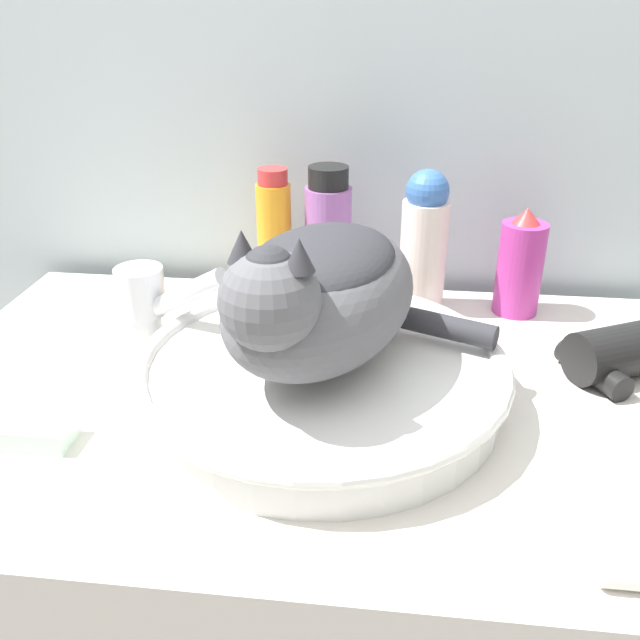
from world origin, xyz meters
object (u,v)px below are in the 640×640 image
object	(u,v)px
hair_dryer	(632,350)
soap_bar	(38,432)
faucet	(150,302)
shampoo_bottle_tall	(274,239)
mouthwash_bottle	(328,240)
spray_bottle_trigger	(520,266)
lotion_bottle_white	(424,241)
cat	(319,291)

from	to	relation	value
hair_dryer	soap_bar	distance (m)	0.69
hair_dryer	soap_bar	size ratio (longest dim) A/B	2.74
faucet	shampoo_bottle_tall	bearing A→B (deg)	75.69
mouthwash_bottle	spray_bottle_trigger	xyz separation A→B (m)	(0.27, 0.00, -0.03)
shampoo_bottle_tall	hair_dryer	xyz separation A→B (m)	(0.47, -0.16, -0.07)
faucet	mouthwash_bottle	world-z (taller)	mouthwash_bottle
soap_bar	mouthwash_bottle	bearing A→B (deg)	55.76
spray_bottle_trigger	faucet	bearing A→B (deg)	-159.73
spray_bottle_trigger	lotion_bottle_white	distance (m)	0.14
shampoo_bottle_tall	mouthwash_bottle	bearing A→B (deg)	0.00
faucet	shampoo_bottle_tall	xyz separation A→B (m)	(0.13, 0.18, 0.03)
mouthwash_bottle	spray_bottle_trigger	world-z (taller)	mouthwash_bottle
cat	spray_bottle_trigger	distance (m)	0.38
spray_bottle_trigger	soap_bar	bearing A→B (deg)	-144.41
mouthwash_bottle	shampoo_bottle_tall	bearing A→B (deg)	-180.00
shampoo_bottle_tall	spray_bottle_trigger	world-z (taller)	shampoo_bottle_tall
cat	hair_dryer	size ratio (longest dim) A/B	1.70
lotion_bottle_white	hair_dryer	bearing A→B (deg)	-32.95
soap_bar	cat	bearing A→B (deg)	20.60
cat	shampoo_bottle_tall	size ratio (longest dim) A/B	1.64
soap_bar	spray_bottle_trigger	bearing A→B (deg)	35.59
cat	mouthwash_bottle	distance (m)	0.28
spray_bottle_trigger	hair_dryer	distance (m)	0.20
shampoo_bottle_tall	spray_bottle_trigger	bearing A→B (deg)	0.00
mouthwash_bottle	hair_dryer	world-z (taller)	mouthwash_bottle
mouthwash_bottle	hair_dryer	distance (m)	0.43
cat	lotion_bottle_white	size ratio (longest dim) A/B	1.60
shampoo_bottle_tall	soap_bar	bearing A→B (deg)	-115.45
spray_bottle_trigger	mouthwash_bottle	bearing A→B (deg)	180.00
shampoo_bottle_tall	hair_dryer	world-z (taller)	shampoo_bottle_tall
shampoo_bottle_tall	spray_bottle_trigger	distance (m)	0.35
cat	hair_dryer	bearing A→B (deg)	124.87
shampoo_bottle_tall	soap_bar	size ratio (longest dim) A/B	2.84
spray_bottle_trigger	hair_dryer	bearing A→B (deg)	-54.90
shampoo_bottle_tall	hair_dryer	distance (m)	0.50
hair_dryer	shampoo_bottle_tall	bearing A→B (deg)	134.09
mouthwash_bottle	hair_dryer	bearing A→B (deg)	-22.77
mouthwash_bottle	soap_bar	size ratio (longest dim) A/B	2.91
mouthwash_bottle	lotion_bottle_white	bearing A→B (deg)	0.00
mouthwash_bottle	spray_bottle_trigger	bearing A→B (deg)	0.00
hair_dryer	cat	bearing A→B (deg)	170.53
cat	faucet	world-z (taller)	cat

